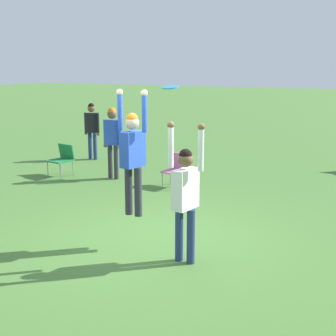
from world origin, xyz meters
TOP-DOWN VIEW (x-y plane):
  - ground_plane at (0.00, 0.00)m, footprint 120.00×120.00m
  - person_jumping at (-0.16, -0.37)m, footprint 0.55×0.42m
  - person_defending at (0.84, -0.51)m, footprint 0.58×0.45m
  - frisbee at (0.59, -0.50)m, footprint 0.25×0.24m
  - camping_chair_2 at (-1.44, 3.37)m, footprint 0.52×0.56m
  - camping_chair_4 at (-4.61, 2.90)m, footprint 0.62×0.65m
  - person_spectator_near at (-3.24, 3.27)m, footprint 0.57×0.43m
  - person_spectator_far at (-5.35, 5.08)m, footprint 0.59×0.45m

SIDE VIEW (x-z plane):
  - ground_plane at x=0.00m, z-range 0.00..0.00m
  - camping_chair_2 at x=-1.44m, z-range 0.06..0.88m
  - camping_chair_4 at x=-4.61m, z-range 0.08..0.91m
  - person_spectator_far at x=-5.35m, z-range 0.18..1.94m
  - person_defending at x=0.84m, z-range 0.06..2.13m
  - person_spectator_near at x=-3.24m, z-range 0.20..2.04m
  - person_jumping at x=-0.16m, z-range 0.57..2.55m
  - frisbee at x=0.59m, z-range 2.53..2.58m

